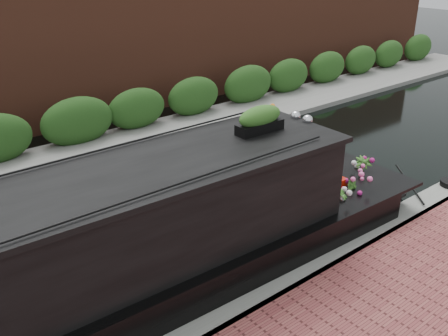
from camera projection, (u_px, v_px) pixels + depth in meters
ground at (174, 215)px, 10.75m from camera, size 80.00×80.00×0.00m
near_bank_coping at (283, 290)px, 8.41m from camera, size 40.00×0.60×0.50m
far_bank_path at (88, 157)px, 13.72m from camera, size 40.00×2.40×0.34m
far_hedge at (75, 147)px, 14.35m from camera, size 40.00×1.10×2.80m
far_brick_wall at (47, 128)px, 15.84m from camera, size 40.00×1.00×8.00m
narrowboat at (87, 275)px, 7.31m from camera, size 13.02×2.69×3.06m
rope_fender at (371, 186)px, 11.67m from camera, size 0.34×0.46×0.34m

